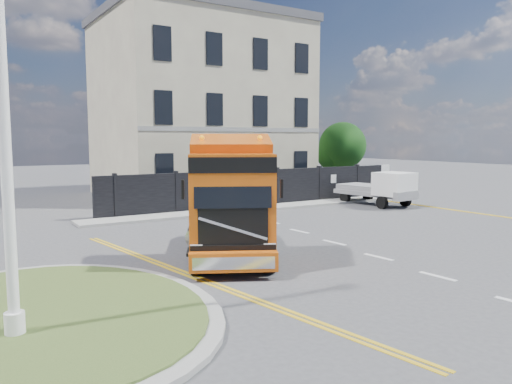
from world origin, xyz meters
TOP-DOWN VIEW (x-y plane):
  - ground at (0.00, 0.00)m, footprint 120.00×120.00m
  - traffic_island at (-7.00, -3.00)m, footprint 6.80×6.80m
  - hoarding_fence at (6.55, 9.00)m, footprint 18.80×0.25m
  - georgian_building at (6.00, 16.50)m, footprint 12.30×10.30m
  - tree at (14.38, 12.10)m, footprint 3.20×3.20m
  - pavement_far at (6.00, 8.10)m, footprint 20.00×1.60m
  - truck at (-1.48, -0.83)m, footprint 4.86×6.47m
  - flatbed_pickup at (11.69, 5.32)m, footprint 2.24×4.69m
  - lamppost_island at (-7.71, -3.92)m, footprint 0.28×0.56m

SIDE VIEW (x-z plane):
  - ground at x=0.00m, z-range 0.00..0.00m
  - pavement_far at x=6.00m, z-range 0.00..0.12m
  - traffic_island at x=-7.00m, z-range 0.00..0.16m
  - hoarding_fence at x=6.55m, z-range 0.00..2.00m
  - flatbed_pickup at x=11.69m, z-range 0.07..1.96m
  - truck at x=-1.48m, z-range -0.19..3.48m
  - tree at x=14.38m, z-range 0.65..5.45m
  - lamppost_island at x=-7.71m, z-range 0.18..9.19m
  - georgian_building at x=6.00m, z-range -0.63..12.17m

